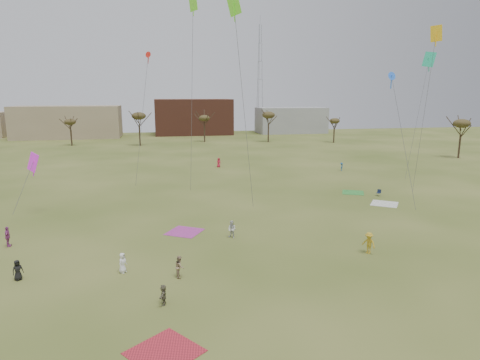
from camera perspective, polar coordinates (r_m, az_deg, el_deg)
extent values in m
plane|color=#3D5019|center=(28.74, 4.90, -15.66)|extent=(260.00, 260.00, 0.00)
imported|color=white|center=(32.82, -15.99, -11.00)|extent=(0.83, 0.91, 1.56)
imported|color=#997E61|center=(31.20, -8.38, -11.81)|extent=(0.67, 0.84, 1.63)
imported|color=#656048|center=(27.69, -10.60, -15.38)|extent=(0.57, 1.29, 1.35)
imported|color=black|center=(34.43, -28.50, -10.95)|extent=(0.89, 0.84, 1.53)
imported|color=gold|center=(36.79, 17.45, -8.34)|extent=(1.19, 1.39, 1.86)
imported|color=#A6458E|center=(42.05, -29.57, -6.86)|extent=(0.54, 1.11, 1.83)
imported|color=silver|center=(38.84, -1.12, -6.88)|extent=(1.02, 1.01, 1.66)
imported|color=#BD2037|center=(76.95, -2.97, 2.44)|extent=(1.00, 0.83, 1.76)
imported|color=navy|center=(75.37, 13.91, 1.81)|extent=(0.99, 1.10, 1.48)
cube|color=#B52431|center=(23.59, -10.44, -22.47)|extent=(4.50, 4.50, 0.03)
cube|color=silver|center=(54.02, 19.42, -3.14)|extent=(4.31, 4.31, 0.03)
cube|color=#B13697|center=(41.07, -7.70, -7.16)|extent=(4.20, 4.20, 0.03)
cube|color=green|center=(58.92, 15.43, -1.70)|extent=(3.82, 3.82, 0.03)
cube|color=#141D37|center=(57.85, 18.68, -1.71)|extent=(0.70, 0.70, 0.04)
cube|color=#141D37|center=(58.01, 18.78, -1.45)|extent=(0.42, 0.47, 0.44)
cube|color=#6CDB24|center=(54.78, -6.54, 23.33)|extent=(1.03, 1.03, 2.02)
cube|color=#6CDB24|center=(54.64, -6.52, 22.60)|extent=(0.08, 0.08, 1.82)
cylinder|color=#4C4C51|center=(53.40, -6.71, 10.97)|extent=(0.93, 0.43, 23.43)
cube|color=yellow|center=(55.08, 25.60, 17.88)|extent=(0.92, 0.92, 1.80)
cube|color=yellow|center=(55.00, 25.54, 17.23)|extent=(0.08, 0.08, 1.62)
cylinder|color=#4C4C51|center=(55.48, 24.15, 7.93)|extent=(0.08, 1.96, 19.29)
cone|color=blue|center=(50.05, 20.31, 13.39)|extent=(0.95, 0.07, 0.95)
cube|color=blue|center=(50.03, 20.27, 12.70)|extent=(0.08, 0.08, 1.55)
cylinder|color=#4C4C51|center=(48.89, 21.77, 4.87)|extent=(1.58, 4.25, 14.41)
cone|color=red|center=(57.66, -12.63, 16.63)|extent=(0.80, 0.06, 0.80)
cube|color=red|center=(57.62, -12.60, 16.13)|extent=(0.08, 0.08, 1.31)
cylinder|color=#4C4C51|center=(57.49, -13.49, 7.84)|extent=(2.52, 0.17, 17.56)
cube|color=#E628E4|center=(50.43, -26.81, 2.22)|extent=(1.03, 1.03, 2.02)
cube|color=#E628E4|center=(50.53, -26.74, 1.42)|extent=(0.08, 0.08, 1.82)
cylinder|color=#4C4C51|center=(49.86, -27.91, -0.97)|extent=(1.80, 2.67, 5.12)
cube|color=#1A9C70|center=(68.53, 24.79, 14.97)|extent=(1.11, 1.11, 2.18)
cube|color=#1A9C70|center=(68.47, 24.74, 14.34)|extent=(0.08, 0.08, 1.96)
cylinder|color=#4C4C51|center=(66.83, 23.37, 7.67)|extent=(3.38, 1.59, 17.49)
cube|color=#6ADF27|center=(43.35, -0.86, 23.19)|extent=(1.01, 1.01, 1.99)
cube|color=#6ADF27|center=(43.22, -0.86, 22.28)|extent=(0.08, 0.08, 1.79)
cylinder|color=#4C4C51|center=(43.61, 0.60, 9.28)|extent=(2.53, 1.79, 20.95)
cylinder|color=#3A2B1E|center=(119.17, -22.38, 5.47)|extent=(0.40, 0.40, 4.32)
ellipsoid|color=#473D1E|center=(118.86, -22.54, 7.47)|extent=(3.02, 3.02, 1.58)
cylinder|color=#3A2B1E|center=(113.06, -13.75, 5.99)|extent=(0.40, 0.40, 5.40)
ellipsoid|color=#473D1E|center=(112.69, -13.88, 8.63)|extent=(3.78, 3.78, 1.98)
cylinder|color=#3A2B1E|center=(119.71, -4.95, 6.40)|extent=(0.40, 0.40, 4.68)
ellipsoid|color=#473D1E|center=(119.39, -4.99, 8.57)|extent=(3.28, 3.28, 1.72)
cylinder|color=#3A2B1E|center=(119.15, 3.96, 6.54)|extent=(0.40, 0.40, 5.28)
ellipsoid|color=#473D1E|center=(118.81, 3.99, 8.99)|extent=(3.70, 3.70, 1.94)
cylinder|color=#3A2B1E|center=(120.58, 12.92, 6.08)|extent=(0.40, 0.40, 4.20)
ellipsoid|color=#473D1E|center=(120.28, 13.00, 8.00)|extent=(2.94, 2.94, 1.54)
cylinder|color=#3A2B1E|center=(99.86, 28.17, 4.14)|extent=(0.40, 0.40, 5.04)
ellipsoid|color=#473D1E|center=(99.46, 28.44, 6.92)|extent=(3.53, 3.53, 1.85)
cube|color=#937F60|center=(142.43, -22.74, 7.46)|extent=(32.00, 14.00, 10.00)
cube|color=brown|center=(145.18, -6.55, 8.73)|extent=(26.00, 16.00, 12.00)
cube|color=gray|center=(150.38, 7.08, 8.24)|extent=(24.00, 12.00, 9.00)
cylinder|color=#9EA3A8|center=(154.40, 3.07, 13.78)|extent=(0.16, 0.16, 38.00)
cylinder|color=#9EA3A8|center=(154.82, 2.50, 13.78)|extent=(0.16, 0.16, 38.00)
cylinder|color=#9EA3A8|center=(153.31, 2.64, 13.80)|extent=(0.16, 0.16, 38.00)
cylinder|color=#9EA3A8|center=(156.30, 2.82, 21.32)|extent=(0.10, 0.10, 3.00)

